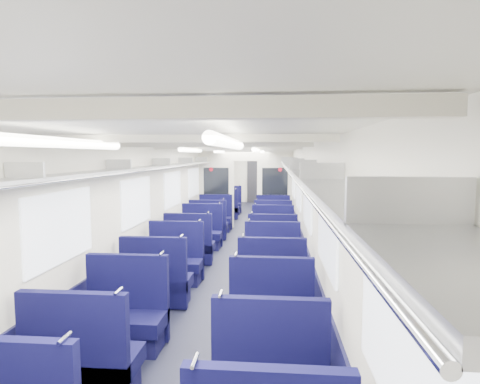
{
  "coord_description": "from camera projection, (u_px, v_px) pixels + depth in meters",
  "views": [
    {
      "loc": [
        0.85,
        -9.12,
        2.18
      ],
      "look_at": [
        -0.13,
        2.26,
        1.1
      ],
      "focal_mm": 29.55,
      "sensor_mm": 36.0,
      "label": 1
    }
  ],
  "objects": [
    {
      "name": "seat_11",
      "position": [
        272.0,
        264.0,
        6.71
      ],
      "size": [
        0.96,
        0.53,
        1.07
      ],
      "color": "#0C0C3B",
      "rests_on": "floor"
    },
    {
      "name": "seat_16",
      "position": [
        209.0,
        227.0,
        10.2
      ],
      "size": [
        0.96,
        0.53,
        1.07
      ],
      "color": "#0C0C3B",
      "rests_on": "floor"
    },
    {
      "name": "seat_9",
      "position": [
        272.0,
        284.0,
        5.65
      ],
      "size": [
        0.96,
        0.53,
        1.07
      ],
      "color": "#0C0C3B",
      "rests_on": "floor"
    },
    {
      "name": "seat_17",
      "position": [
        273.0,
        227.0,
        10.16
      ],
      "size": [
        0.96,
        0.53,
        1.07
      ],
      "color": "#0C0C3B",
      "rests_on": "floor"
    },
    {
      "name": "seat_22",
      "position": [
        228.0,
        205.0,
        14.6
      ],
      "size": [
        0.96,
        0.53,
        1.07
      ],
      "color": "#0C0C3B",
      "rests_on": "floor"
    },
    {
      "name": "wall_left",
      "position": [
        179.0,
        197.0,
        9.33
      ],
      "size": [
        0.02,
        18.0,
        2.35
      ],
      "primitive_type": "cube",
      "color": "beige",
      "rests_on": "floor"
    },
    {
      "name": "seat_13",
      "position": [
        272.0,
        249.0,
        7.82
      ],
      "size": [
        0.96,
        0.53,
        1.07
      ],
      "color": "#0C0C3B",
      "rests_on": "floor"
    },
    {
      "name": "ceiling",
      "position": [
        237.0,
        147.0,
        9.1
      ],
      "size": [
        2.8,
        18.0,
        0.01
      ],
      "primitive_type": "cube",
      "color": "white",
      "rests_on": "wall_left"
    },
    {
      "name": "seat_4",
      "position": [
        82.0,
        365.0,
        3.49
      ],
      "size": [
        0.96,
        0.53,
        1.07
      ],
      "color": "#0C0C3B",
      "rests_on": "floor"
    },
    {
      "name": "dado_right",
      "position": [
        297.0,
        234.0,
        9.17
      ],
      "size": [
        0.03,
        17.9,
        0.7
      ],
      "primitive_type": "cube",
      "color": "black",
      "rests_on": "floor"
    },
    {
      "name": "seat_10",
      "position": [
        175.0,
        263.0,
        6.75
      ],
      "size": [
        0.96,
        0.53,
        1.07
      ],
      "color": "#0C0C3B",
      "rests_on": "floor"
    },
    {
      "name": "seat_5",
      "position": [
        270.0,
        373.0,
        3.36
      ],
      "size": [
        0.96,
        0.53,
        1.07
      ],
      "color": "#0C0C3B",
      "rests_on": "floor"
    },
    {
      "name": "floor",
      "position": [
        237.0,
        247.0,
        9.32
      ],
      "size": [
        2.8,
        18.0,
        0.01
      ],
      "primitive_type": "cube",
      "color": "black",
      "rests_on": "ground"
    },
    {
      "name": "dado_left",
      "position": [
        180.0,
        232.0,
        9.41
      ],
      "size": [
        0.03,
        17.9,
        0.7
      ],
      "primitive_type": "cube",
      "color": "black",
      "rests_on": "floor"
    },
    {
      "name": "wall_right",
      "position": [
        298.0,
        199.0,
        9.09
      ],
      "size": [
        0.02,
        18.0,
        2.35
      ],
      "primitive_type": "cube",
      "color": "beige",
      "rests_on": "floor"
    },
    {
      "name": "windows",
      "position": [
        235.0,
        189.0,
        8.73
      ],
      "size": [
        2.78,
        15.6,
        0.75
      ],
      "color": "white",
      "rests_on": "wall_left"
    },
    {
      "name": "wall_far",
      "position": [
        256.0,
        177.0,
        18.14
      ],
      "size": [
        2.8,
        0.02,
        2.35
      ],
      "primitive_type": "cube",
      "color": "beige",
      "rests_on": "floor"
    },
    {
      "name": "luggage_rack_right",
      "position": [
        290.0,
        164.0,
        9.03
      ],
      "size": [
        0.36,
        17.4,
        0.18
      ],
      "color": "#B2B5BA",
      "rests_on": "wall_right"
    },
    {
      "name": "seat_8",
      "position": [
        157.0,
        283.0,
        5.7
      ],
      "size": [
        0.96,
        0.53,
        1.07
      ],
      "color": "#0C0C3B",
      "rests_on": "floor"
    },
    {
      "name": "seat_20",
      "position": [
        224.0,
        209.0,
        13.42
      ],
      "size": [
        0.96,
        0.53,
        1.07
      ],
      "color": "#0C0C3B",
      "rests_on": "floor"
    },
    {
      "name": "seat_18",
      "position": [
        215.0,
        219.0,
        11.34
      ],
      "size": [
        0.96,
        0.53,
        1.07
      ],
      "color": "#0C0C3B",
      "rests_on": "floor"
    },
    {
      "name": "bulkhead",
      "position": [
        245.0,
        187.0,
        11.78
      ],
      "size": [
        2.8,
        0.1,
        2.35
      ],
      "color": "silver",
      "rests_on": "floor"
    },
    {
      "name": "end_door",
      "position": [
        255.0,
        181.0,
        18.09
      ],
      "size": [
        0.75,
        0.06,
        2.0
      ],
      "primitive_type": "cube",
      "color": "black",
      "rests_on": "floor"
    },
    {
      "name": "seat_15",
      "position": [
        273.0,
        237.0,
        8.96
      ],
      "size": [
        0.96,
        0.53,
        1.07
      ],
      "color": "#0C0C3B",
      "rests_on": "floor"
    },
    {
      "name": "seat_23",
      "position": [
        273.0,
        206.0,
        14.35
      ],
      "size": [
        0.96,
        0.53,
        1.07
      ],
      "color": "#0C0C3B",
      "rests_on": "floor"
    },
    {
      "name": "seat_12",
      "position": [
        190.0,
        247.0,
        7.91
      ],
      "size": [
        0.96,
        0.53,
        1.07
      ],
      "color": "#0C0C3B",
      "rests_on": "floor"
    },
    {
      "name": "ceiling_fittings",
      "position": [
        236.0,
        150.0,
        8.85
      ],
      "size": [
        2.7,
        16.06,
        0.11
      ],
      "color": "silver",
      "rests_on": "ceiling"
    },
    {
      "name": "seat_19",
      "position": [
        273.0,
        221.0,
        11.16
      ],
      "size": [
        0.96,
        0.53,
        1.07
      ],
      "color": "#0C0C3B",
      "rests_on": "floor"
    },
    {
      "name": "seat_6",
      "position": [
        124.0,
        319.0,
        4.47
      ],
      "size": [
        0.96,
        0.53,
        1.07
      ],
      "color": "#0C0C3B",
      "rests_on": "floor"
    },
    {
      "name": "seat_7",
      "position": [
        271.0,
        323.0,
        4.36
      ],
      "size": [
        0.96,
        0.53,
        1.07
      ],
      "color": "#0C0C3B",
      "rests_on": "floor"
    },
    {
      "name": "seat_21",
      "position": [
        273.0,
        210.0,
        13.22
      ],
      "size": [
        0.96,
        0.53,
        1.07
      ],
      "color": "#0C0C3B",
      "rests_on": "floor"
    },
    {
      "name": "seat_14",
      "position": [
        201.0,
        234.0,
        9.21
      ],
      "size": [
        0.96,
        0.53,
        1.07
      ],
      "color": "#0C0C3B",
      "rests_on": "floor"
    },
    {
      "name": "luggage_rack_left",
      "position": [
        186.0,
        164.0,
        9.24
      ],
      "size": [
        0.36,
        17.4,
        0.18
      ],
      "color": "#B2B5BA",
      "rests_on": "wall_left"
    }
  ]
}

